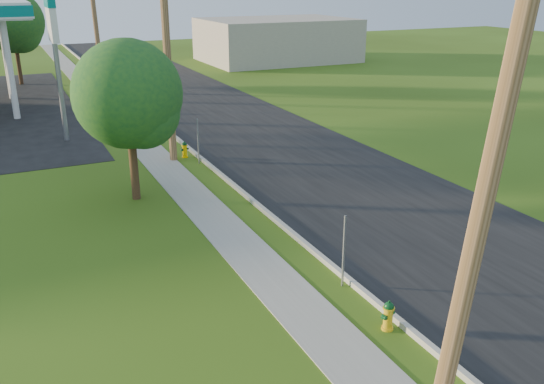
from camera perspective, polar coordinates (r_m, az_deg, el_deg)
The scene contains 17 objects.
ground_plane at distance 12.56m, azimuth 16.58°, elevation -17.75°, with size 140.00×140.00×0.00m, color #314B0F.
road at distance 21.98m, azimuth 8.42°, elevation -0.02°, with size 8.00×120.00×0.02m, color black.
curb at distance 20.13m, azimuth -1.14°, elevation -1.53°, with size 0.15×120.00×0.15m, color #A9A79B.
sidewalk at distance 19.56m, azimuth -5.83°, elevation -2.51°, with size 1.50×120.00×0.03m, color gray.
utility_pole_near at distance 9.31m, azimuth 20.75°, elevation 1.67°, with size 1.40×0.32×9.48m.
utility_pole_mid at distance 25.06m, azimuth -10.39°, elevation 14.03°, with size 1.40×0.32×9.80m.
utility_pole_far at distance 42.65m, azimuth -17.09°, elevation 15.77°, with size 1.40×0.32×9.50m.
sign_post_near at distance 14.97m, azimuth 7.13°, elevation -5.88°, with size 0.05×0.04×2.00m, color gray.
sign_post_mid at distance 25.08m, azimuth -7.33°, elevation 4.98°, with size 0.05×0.04×2.00m, color gray.
sign_post_far at distance 36.61m, azimuth -13.44°, elevation 9.46°, with size 0.05×0.04×2.00m, color gray.
price_pylon at distance 29.75m, azimuth -20.91°, elevation 14.95°, with size 0.34×2.04×6.85m.
distant_building at distance 58.06m, azimuth 0.50°, elevation 14.84°, with size 14.00×10.00×4.00m, color gray.
tree_verge at distance 20.67m, azimuth -13.77°, elevation 8.97°, with size 3.79×3.79×5.75m.
tree_lot at distance 48.15m, azimuth -24.18°, elevation 14.94°, with size 4.57×4.57×6.92m.
hydrant_near at distance 13.68m, azimuth 11.45°, elevation -11.91°, with size 0.39×0.35×0.75m.
hydrant_mid at distance 26.26m, azimuth -8.65°, elevation 4.18°, with size 0.39×0.35×0.75m.
hydrant_far at distance 35.74m, azimuth -13.11°, elevation 8.14°, with size 0.36×0.32×0.68m.
Camera 1 is at (-7.10, -7.06, 7.58)m, focal length 38.00 mm.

